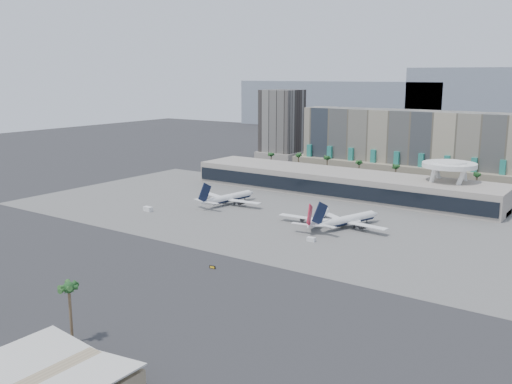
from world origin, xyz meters
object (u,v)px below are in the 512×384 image
Objects in this scene: airliner_centre at (318,218)px; service_vehicle_a at (148,209)px; airliner_right at (348,220)px; taxiway_sign at (212,267)px; airliner_left at (229,198)px; service_vehicle_b at (311,239)px.

service_vehicle_a is at bearing -178.07° from airliner_centre.
taxiway_sign is (-13.99, -72.96, -2.90)m from airliner_right.
taxiway_sign is at bearing -48.23° from airliner_left.
airliner_right is 26.98m from service_vehicle_b.
airliner_right is 11.73× the size of service_vehicle_b.
taxiway_sign is at bearing -82.70° from airliner_right.
airliner_left is at bearing 60.29° from service_vehicle_a.
airliner_right is (67.71, -5.70, 0.06)m from airliner_left.
airliner_right is at bearing 0.61° from airliner_centre.
airliner_left is at bearing 117.12° from taxiway_sign.
airliner_left reaches higher than service_vehicle_a.
service_vehicle_b is (65.15, -32.44, -2.52)m from airliner_left.
service_vehicle_a reaches higher than service_vehicle_b.
service_vehicle_b is at bearing -82.71° from airliner_centre.
taxiway_sign is at bearing -109.34° from service_vehicle_b.
airliner_left is 11.91× the size of service_vehicle_b.
service_vehicle_a is (-90.18, -27.65, -2.30)m from airliner_right.
airliner_centre is 11.23× the size of service_vehicle_b.
service_vehicle_b is 47.62m from taxiway_sign.
service_vehicle_b is (-2.55, -26.74, -2.58)m from airliner_right.
service_vehicle_b is (87.62, 0.91, -0.28)m from service_vehicle_a.
airliner_centre is at bearing -145.94° from airliner_right.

